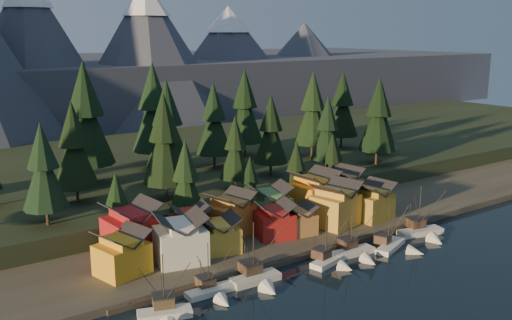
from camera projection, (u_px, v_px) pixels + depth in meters
ground at (351, 287)px, 102.76m from camera, size 500.00×500.00×0.00m
shore_strip at (233, 223)px, 134.71m from camera, size 400.00×50.00×1.50m
hillside at (145, 172)px, 174.35m from camera, size 420.00×100.00×6.00m
dock at (294, 256)px, 115.89m from camera, size 80.00×4.00×1.00m
mountain_ridge at (26, 72)px, 266.12m from camera, size 560.00×190.00×90.00m
boat_0 at (165, 306)px, 90.66m from camera, size 9.48×10.12×11.86m
boat_1 at (213, 286)px, 98.95m from camera, size 9.15×9.95×10.39m
boat_2 at (258, 271)px, 103.46m from camera, size 10.00×10.80×12.74m
boat_3 at (331, 255)px, 111.83m from camera, size 8.70×9.30×10.96m
boat_4 at (356, 247)px, 116.26m from camera, size 10.10×10.87×11.33m
boat_5 at (396, 241)px, 119.92m from camera, size 10.59×10.93×10.77m
boat_6 at (424, 226)px, 127.69m from camera, size 11.34×11.90×12.54m
house_front_0 at (122, 251)px, 103.91m from camera, size 10.09×9.75×8.41m
house_front_1 at (180, 237)px, 109.37m from camera, size 10.94×10.65×9.61m
house_front_2 at (219, 233)px, 114.96m from camera, size 9.18×9.23×7.44m
house_front_3 at (274, 219)px, 122.73m from camera, size 9.25×8.99×7.80m
house_front_4 at (299, 218)px, 125.20m from camera, size 7.31×7.74×6.51m
house_front_5 at (335, 203)px, 129.95m from camera, size 11.46×10.81×10.15m
house_front_6 at (371, 200)px, 134.69m from camera, size 9.78×9.36×8.86m
house_back_0 at (132, 227)px, 113.34m from camera, size 10.62×10.28×10.57m
house_back_1 at (190, 224)px, 118.25m from camera, size 9.06×9.13×8.51m
house_back_2 at (230, 212)px, 124.44m from camera, size 10.53×9.99×9.42m
house_back_3 at (269, 203)px, 131.19m from camera, size 10.81×10.08×9.29m
house_back_4 at (314, 192)px, 137.72m from camera, size 10.63×10.26×10.79m
house_back_5 at (340, 187)px, 143.12m from camera, size 10.17×10.27×10.15m
tree_hill_2 at (44, 170)px, 115.22m from camera, size 9.24×9.24×21.52m
tree_hill_3 at (74, 148)px, 130.09m from camera, size 10.27×10.27×23.92m
tree_hill_4 at (86, 117)px, 145.57m from camera, size 13.74×13.74×32.01m
tree_hill_5 at (165, 142)px, 131.82m from camera, size 10.96×10.96×25.53m
tree_hill_6 at (168, 126)px, 148.08m from camera, size 11.69×11.69×27.24m
tree_hill_7 at (235, 150)px, 140.96m from camera, size 8.17×8.17×19.02m
tree_hill_8 at (214, 121)px, 163.92m from camera, size 10.73×10.73×25.01m
tree_hill_9 at (271, 131)px, 154.98m from camera, size 9.73×9.73×22.67m
tree_hill_10 at (245, 109)px, 178.85m from camera, size 11.92×11.92×27.78m
tree_hill_11 at (327, 130)px, 159.95m from camera, size 9.25×9.25×21.54m
tree_hill_12 at (313, 111)px, 176.54m from camera, size 11.65×11.65×27.14m
tree_hill_13 at (378, 117)px, 167.72m from camera, size 11.29×11.29×26.29m
tree_hill_14 at (342, 106)px, 191.42m from camera, size 11.24×11.24×26.18m
tree_hill_15 at (154, 110)px, 163.52m from camera, size 13.16×13.16×30.65m
tree_hill_17 at (381, 117)px, 182.92m from camera, size 9.39×9.39×21.87m
tree_shore_0 at (117, 205)px, 117.14m from camera, size 6.76×6.76×15.74m
tree_shore_1 at (186, 181)px, 125.38m from camera, size 8.90×8.90×20.74m
tree_shore_2 at (250, 184)px, 135.48m from camera, size 6.42×6.42×14.96m
tree_shore_3 at (296, 171)px, 142.97m from camera, size 7.32×7.32×17.05m
tree_shore_4 at (332, 163)px, 149.53m from camera, size 7.58×7.58×17.65m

